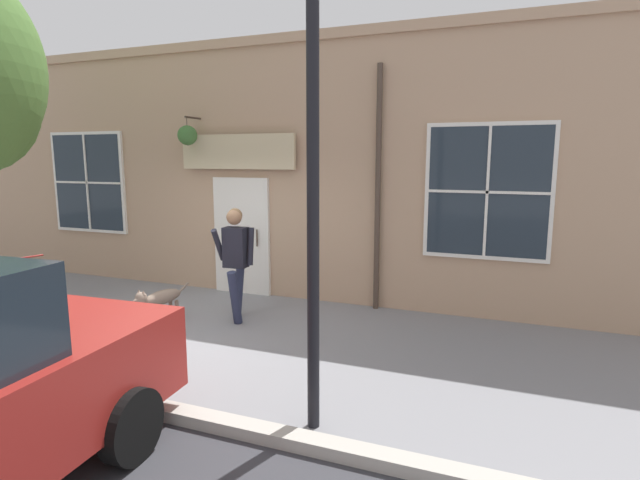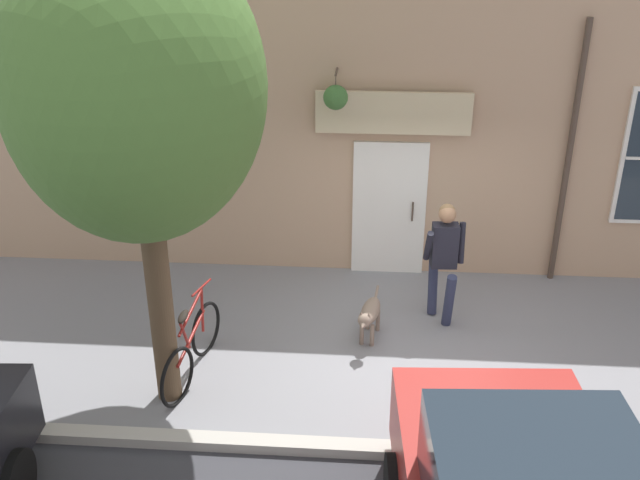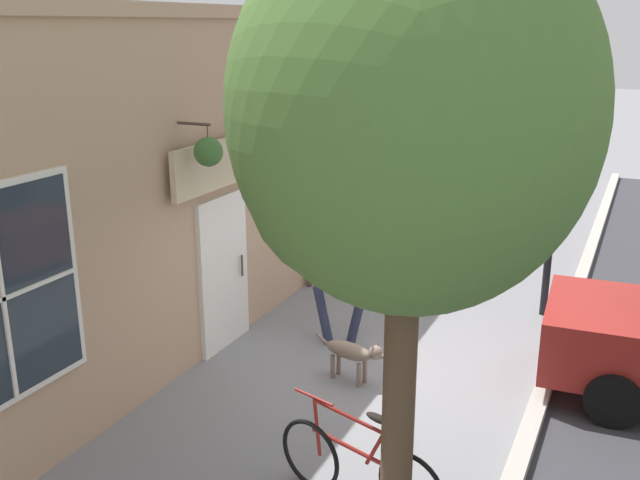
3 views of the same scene
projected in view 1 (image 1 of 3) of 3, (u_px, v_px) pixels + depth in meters
ground_plane at (177, 332)px, 7.10m from camera, size 90.00×90.00×0.00m
storefront_facade at (254, 169)px, 8.88m from camera, size 0.95×18.00×4.46m
pedestrian_walking at (236, 253)px, 7.45m from camera, size 0.73×0.55×1.72m
dog_on_leash at (160, 299)px, 7.36m from camera, size 1.05×0.35×0.60m
street_lamp at (313, 71)px, 4.10m from camera, size 0.32×0.32×4.82m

